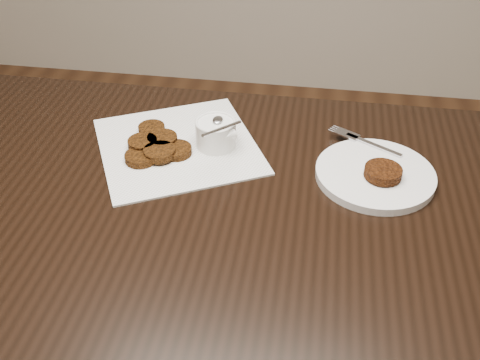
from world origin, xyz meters
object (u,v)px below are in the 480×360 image
table (242,355)px  sauce_ramekin (215,121)px  napkin (178,146)px  plate_with_patty (376,171)px

table → sauce_ramekin: (-0.09, 0.23, 0.44)m
napkin → sauce_ramekin: sauce_ramekin is taller
table → plate_with_patty: 0.48m
napkin → sauce_ramekin: (0.08, 0.01, 0.06)m
table → sauce_ramekin: bearing=111.7°
table → sauce_ramekin: size_ratio=12.32×
table → napkin: size_ratio=4.66×
table → napkin: (-0.17, 0.21, 0.38)m
napkin → plate_with_patty: plate_with_patty is taller
napkin → plate_with_patty: size_ratio=1.37×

